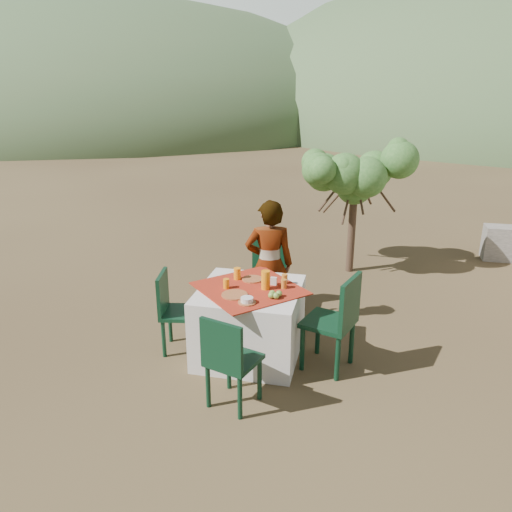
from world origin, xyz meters
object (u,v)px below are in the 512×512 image
at_px(table, 250,322).
at_px(chair_left, 174,308).
at_px(shrub_tree, 359,181).
at_px(person, 269,265).
at_px(chair_right, 337,319).
at_px(juice_pitcher, 266,280).
at_px(chair_near, 229,359).
at_px(chair_far, 267,270).

xyz_separation_m(table, chair_left, (-0.80, -0.07, 0.11)).
distance_m(chair_left, shrub_tree, 3.48).
xyz_separation_m(chair_left, person, (0.87, 0.78, 0.27)).
distance_m(chair_right, juice_pitcher, 0.80).
bearing_deg(shrub_tree, chair_right, -91.40).
bearing_deg(chair_near, shrub_tree, -86.11).
distance_m(person, shrub_tree, 2.35).
relative_size(chair_far, person, 0.63).
distance_m(table, chair_near, 0.94).
bearing_deg(chair_right, chair_left, -72.30).
height_order(table, juice_pitcher, juice_pitcher).
distance_m(chair_near, person, 1.66).
relative_size(chair_far, shrub_tree, 0.54).
xyz_separation_m(person, shrub_tree, (0.90, 2.08, 0.62)).
bearing_deg(chair_right, table, -77.28).
relative_size(chair_far, juice_pitcher, 4.90).
bearing_deg(chair_near, table, -69.72).
height_order(table, chair_right, chair_right).
relative_size(chair_left, chair_right, 0.87).
distance_m(chair_near, chair_right, 1.20).
bearing_deg(chair_far, juice_pitcher, -78.78).
bearing_deg(chair_left, juice_pitcher, -95.58).
relative_size(table, chair_right, 1.30).
relative_size(table, chair_left, 1.49).
bearing_deg(shrub_tree, juice_pitcher, -106.08).
bearing_deg(chair_near, person, -72.97).
bearing_deg(chair_far, chair_near, -86.97).
height_order(chair_far, person, person).
xyz_separation_m(table, chair_near, (0.04, -0.93, 0.11)).
relative_size(person, juice_pitcher, 7.83).
bearing_deg(table, juice_pitcher, 2.91).
bearing_deg(juice_pitcher, shrub_tree, 73.92).
height_order(person, shrub_tree, shrub_tree).
bearing_deg(table, person, 84.90).
bearing_deg(person, chair_right, 121.70).
bearing_deg(juice_pitcher, chair_far, 100.43).
xyz_separation_m(chair_left, shrub_tree, (1.77, 2.86, 0.89)).
xyz_separation_m(chair_far, chair_right, (0.94, -1.22, 0.03)).
distance_m(chair_far, chair_near, 2.06).
bearing_deg(shrub_tree, chair_left, -121.75).
xyz_separation_m(chair_far, chair_near, (0.08, -2.06, -0.04)).
bearing_deg(chair_far, chair_right, -51.62).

